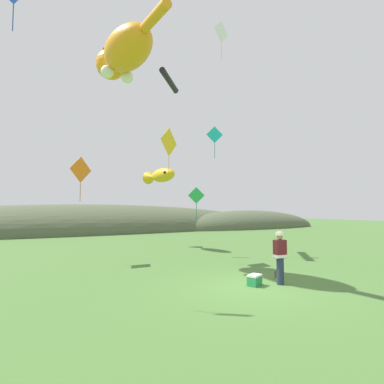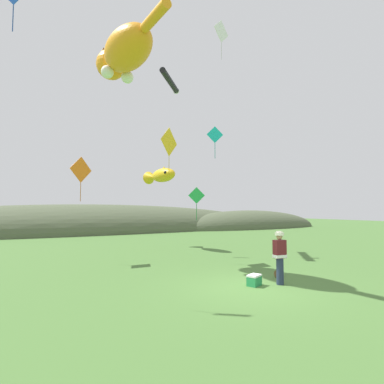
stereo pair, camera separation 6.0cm
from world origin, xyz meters
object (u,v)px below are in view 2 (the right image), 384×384
Objects in this scene: kite_spool at (278,274)px; kite_fish_windsock at (160,176)px; festival_attendant at (280,256)px; kite_diamond_gold at (169,142)px; picnic_cooler at (254,280)px; kite_giant_cat at (124,54)px; kite_tube_streamer at (170,81)px; kite_diamond_orange at (81,170)px; kite_diamond_white at (221,32)px; kite_diamond_green at (197,196)px; kite_diamond_teal at (215,135)px.

kite_spool is 0.08× the size of kite_fish_windsock.
kite_diamond_gold is at bearing 102.35° from festival_attendant.
picnic_cooler is at bearing -85.35° from kite_diamond_gold.
kite_tube_streamer is (4.11, 3.89, 1.08)m from kite_giant_cat.
picnic_cooler is at bearing -59.55° from kite_diamond_orange.
festival_attendant is 1.29m from kite_spool.
kite_diamond_white reaches higher than kite_diamond_gold.
kite_diamond_orange reaches higher than kite_diamond_green.
kite_fish_windsock is (-0.40, 10.12, 4.61)m from kite_spool.
festival_attendant is 0.98× the size of kite_diamond_green.
kite_diamond_gold is (-1.99, 5.31, 5.73)m from kite_spool.
festival_attendant is 11.52m from kite_fish_windsock.
kite_diamond_teal is at bearing 74.18° from festival_attendant.
kite_tube_streamer is at bearing 92.50° from kite_spool.
picnic_cooler is 0.32× the size of kite_diamond_green.
kite_spool is at bearing -49.86° from kite_diamond_orange.
kite_diamond_gold reaches higher than kite_spool.
picnic_cooler is at bearing -97.10° from kite_tube_streamer.
kite_diamond_orange is at bearing 172.88° from kite_diamond_teal.
festival_attendant is 0.66× the size of kite_tube_streamer.
kite_giant_cat reaches higher than kite_diamond_green.
kite_diamond_gold is at bearing -108.23° from kite_fish_windsock.
kite_diamond_orange is (-1.40, 2.16, -5.14)m from kite_giant_cat.
kite_fish_windsock is 1.29× the size of kite_tube_streamer.
kite_diamond_orange is 6.09m from kite_diamond_green.
kite_tube_streamer reaches higher than kite_fish_windsock.
kite_diamond_orange is at bearing 156.72° from kite_diamond_gold.
picnic_cooler is 7.32m from kite_diamond_green.
kite_diamond_gold reaches higher than kite_diamond_green.
kite_diamond_teal is (1.27, 6.09, 6.66)m from kite_spool.
kite_giant_cat is (-2.97, 5.28, 9.37)m from picnic_cooler.
festival_attendant is 9.95m from kite_diamond_orange.
kite_diamond_orange is at bearing 124.05° from festival_attendant.
kite_diamond_teal is at bearing 65.97° from kite_diamond_white.
kite_fish_windsock is at bearing 71.77° from kite_diamond_gold.
kite_diamond_gold reaches higher than kite_fish_windsock.
picnic_cooler is at bearing -96.04° from kite_fish_windsock.
kite_diamond_teal reaches higher than picnic_cooler.
festival_attendant reaches higher than kite_spool.
kite_diamond_white reaches higher than kite_tube_streamer.
kite_fish_windsock is at bearing 52.34° from kite_giant_cat.
festival_attendant is 11.82m from kite_diamond_white.
kite_diamond_teal is (1.66, -2.63, -3.83)m from kite_tube_streamer.
kite_fish_windsock is 1.89× the size of kite_diamond_green.
kite_tube_streamer is 6.07m from kite_diamond_gold.
kite_tube_streamer is 1.23× the size of kite_diamond_orange.
kite_giant_cat is 5.75m from kite_diamond_orange.
kite_diamond_gold is at bearing 10.83° from kite_giant_cat.
kite_diamond_orange reaches higher than picnic_cooler.
kite_tube_streamer is 1.13× the size of kite_diamond_gold.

